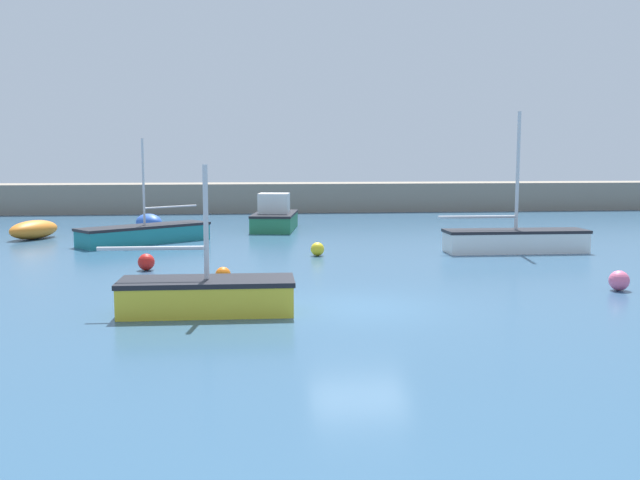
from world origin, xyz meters
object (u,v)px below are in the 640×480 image
at_px(sailboat_short_mast, 145,234).
at_px(mooring_buoy_orange, 223,275).
at_px(sailboat_twin_hulled, 207,295).
at_px(mooring_buoy_pink, 619,281).
at_px(fishing_dinghy_green, 149,222).
at_px(mooring_buoy_red, 146,262).
at_px(motorboat_grey_hull, 275,217).
at_px(mooring_buoy_yellow, 317,249).
at_px(sailboat_tall_mast, 515,240).
at_px(rowboat_white_midwater, 34,230).

relative_size(sailboat_short_mast, mooring_buoy_orange, 12.09).
distance_m(sailboat_twin_hulled, mooring_buoy_pink, 11.86).
bearing_deg(fishing_dinghy_green, mooring_buoy_red, -30.03).
xyz_separation_m(motorboat_grey_hull, sailboat_short_mast, (-6.02, -5.19, -0.24)).
bearing_deg(mooring_buoy_yellow, fishing_dinghy_green, 127.25).
bearing_deg(mooring_buoy_pink, fishing_dinghy_green, 130.65).
height_order(sailboat_tall_mast, mooring_buoy_orange, sailboat_tall_mast).
height_order(sailboat_twin_hulled, mooring_buoy_orange, sailboat_twin_hulled).
bearing_deg(sailboat_tall_mast, mooring_buoy_orange, -153.12).
bearing_deg(mooring_buoy_red, fishing_dinghy_green, 96.87).
height_order(sailboat_twin_hulled, rowboat_white_midwater, sailboat_twin_hulled).
relative_size(sailboat_twin_hulled, mooring_buoy_orange, 10.11).
height_order(motorboat_grey_hull, rowboat_white_midwater, motorboat_grey_hull).
xyz_separation_m(motorboat_grey_hull, fishing_dinghy_green, (-6.53, 0.16, -0.21)).
xyz_separation_m(sailboat_tall_mast, mooring_buoy_pink, (-0.13, -8.30, -0.21)).
height_order(sailboat_short_mast, rowboat_white_midwater, sailboat_short_mast).
height_order(sailboat_tall_mast, sailboat_twin_hulled, sailboat_tall_mast).
height_order(sailboat_tall_mast, rowboat_white_midwater, sailboat_tall_mast).
relative_size(sailboat_twin_hulled, sailboat_short_mast, 0.84).
relative_size(rowboat_white_midwater, mooring_buoy_yellow, 5.71).
height_order(fishing_dinghy_green, sailboat_short_mast, sailboat_short_mast).
distance_m(rowboat_white_midwater, mooring_buoy_yellow, 14.52).
bearing_deg(sailboat_tall_mast, rowboat_white_midwater, 162.36).
height_order(fishing_dinghy_green, mooring_buoy_red, fishing_dinghy_green).
bearing_deg(fishing_dinghy_green, motorboat_grey_hull, 51.71).
xyz_separation_m(motorboat_grey_hull, rowboat_white_midwater, (-11.44, -2.94, -0.22)).
distance_m(sailboat_tall_mast, fishing_dinghy_green, 18.72).
relative_size(motorboat_grey_hull, sailboat_short_mast, 0.87).
xyz_separation_m(fishing_dinghy_green, rowboat_white_midwater, (-4.91, -3.10, -0.01)).
xyz_separation_m(motorboat_grey_hull, mooring_buoy_pink, (9.18, -18.14, -0.37)).
distance_m(fishing_dinghy_green, sailboat_short_mast, 5.37).
bearing_deg(rowboat_white_midwater, mooring_buoy_pink, -97.86).
bearing_deg(fishing_dinghy_green, rowboat_white_midwater, -94.66).
height_order(motorboat_grey_hull, sailboat_tall_mast, sailboat_tall_mast).
distance_m(motorboat_grey_hull, sailboat_tall_mast, 13.54).
bearing_deg(mooring_buoy_orange, rowboat_white_midwater, 126.05).
bearing_deg(mooring_buoy_yellow, rowboat_white_midwater, 150.74).
height_order(sailboat_twin_hulled, mooring_buoy_pink, sailboat_twin_hulled).
xyz_separation_m(sailboat_tall_mast, mooring_buoy_orange, (-11.59, -5.68, -0.26)).
xyz_separation_m(sailboat_twin_hulled, mooring_buoy_red, (-2.40, 6.96, -0.17)).
bearing_deg(sailboat_tall_mast, mooring_buoy_yellow, -177.85).
distance_m(fishing_dinghy_green, mooring_buoy_pink, 24.11).
height_order(sailboat_tall_mast, mooring_buoy_pink, sailboat_tall_mast).
xyz_separation_m(sailboat_tall_mast, mooring_buoy_yellow, (-8.08, -0.19, -0.23)).
xyz_separation_m(sailboat_short_mast, mooring_buoy_red, (1.07, -7.73, -0.14)).
height_order(mooring_buoy_yellow, mooring_buoy_pink, mooring_buoy_pink).
relative_size(mooring_buoy_red, mooring_buoy_pink, 0.98).
relative_size(motorboat_grey_hull, rowboat_white_midwater, 1.64).
bearing_deg(mooring_buoy_orange, mooring_buoy_red, 135.70).
distance_m(sailboat_short_mast, rowboat_white_midwater, 5.86).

